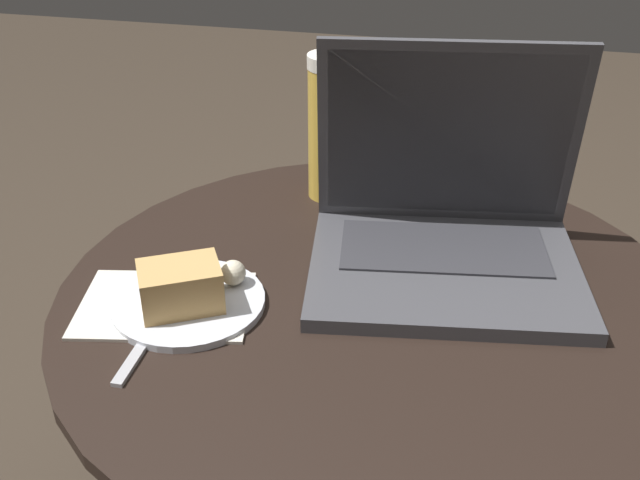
# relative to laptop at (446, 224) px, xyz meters

# --- Properties ---
(table) EXTENTS (0.75, 0.75, 0.52)m
(table) POSITION_rel_laptop_xyz_m (-0.07, -0.09, -0.18)
(table) COLOR #9E9EA3
(table) RESTS_ON ground_plane
(napkin) EXTENTS (0.22, 0.17, 0.00)m
(napkin) POSITION_rel_laptop_xyz_m (-0.30, -0.17, -0.05)
(napkin) COLOR silver
(napkin) RESTS_ON table
(laptop) EXTENTS (0.36, 0.30, 0.27)m
(laptop) POSITION_rel_laptop_xyz_m (0.00, 0.00, 0.00)
(laptop) COLOR #47474C
(laptop) RESTS_ON table
(beer_glass) EXTENTS (0.07, 0.07, 0.21)m
(beer_glass) POSITION_rel_laptop_xyz_m (-0.18, 0.15, 0.05)
(beer_glass) COLOR gold
(beer_glass) RESTS_ON table
(snack_plate) EXTENTS (0.18, 0.18, 0.06)m
(snack_plate) POSITION_rel_laptop_xyz_m (-0.27, -0.17, -0.03)
(snack_plate) COLOR silver
(snack_plate) RESTS_ON table
(fork) EXTENTS (0.03, 0.16, 0.00)m
(fork) POSITION_rel_laptop_xyz_m (-0.29, -0.22, -0.05)
(fork) COLOR #B2B2B7
(fork) RESTS_ON table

